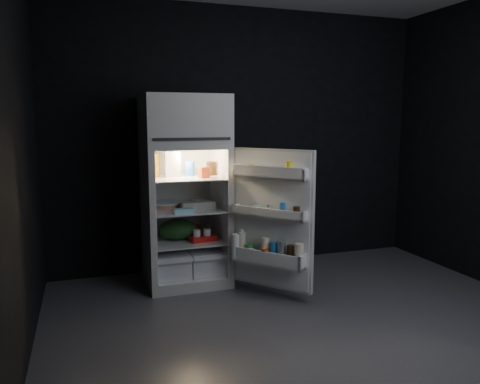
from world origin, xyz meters
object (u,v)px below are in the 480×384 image
object	(u,v)px
refrigerator	(184,184)
yogurt_tray	(203,238)
egg_carton	(198,205)
milk_jug	(172,164)
fridge_door	(271,222)

from	to	relation	value
refrigerator	yogurt_tray	world-z (taller)	refrigerator
refrigerator	yogurt_tray	bearing A→B (deg)	-48.99
egg_carton	yogurt_tray	xyz separation A→B (m)	(0.03, -0.03, -0.31)
milk_jug	yogurt_tray	xyz separation A→B (m)	(0.25, -0.16, -0.69)
egg_carton	yogurt_tray	distance (m)	0.31
refrigerator	fridge_door	bearing A→B (deg)	-47.35
fridge_door	egg_carton	distance (m)	0.75
fridge_door	refrigerator	bearing A→B (deg)	132.65
egg_carton	yogurt_tray	size ratio (longest dim) A/B	1.25
yogurt_tray	fridge_door	bearing A→B (deg)	-57.26
milk_jug	egg_carton	size ratio (longest dim) A/B	0.77
refrigerator	egg_carton	xyz separation A→B (m)	(0.10, -0.13, -0.19)
yogurt_tray	refrigerator	bearing A→B (deg)	120.61
fridge_door	egg_carton	size ratio (longest dim) A/B	3.94
fridge_door	egg_carton	bearing A→B (deg)	133.39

